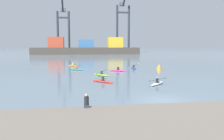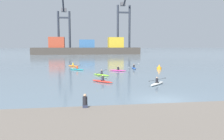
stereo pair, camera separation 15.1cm
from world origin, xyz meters
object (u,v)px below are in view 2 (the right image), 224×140
at_px(channel_buoy, 159,68).
at_px(seated_onlooker, 85,101).
at_px(kayak_red, 102,81).
at_px(kayak_orange, 73,66).
at_px(gantry_crane_west, 64,23).
at_px(gantry_crane_west_mid, 124,20).
at_px(kayak_lime, 101,75).
at_px(kayak_blue, 134,68).
at_px(container_barge, 87,49).
at_px(kayak_magenta, 118,70).
at_px(kayak_teal, 77,69).
at_px(kayak_white, 157,83).

height_order(channel_buoy, seated_onlooker, seated_onlooker).
relative_size(kayak_red, kayak_orange, 0.94).
bearing_deg(channel_buoy, gantry_crane_west, 104.67).
distance_m(gantry_crane_west_mid, seated_onlooker, 120.23).
distance_m(kayak_red, kayak_lime, 6.42).
xyz_separation_m(gantry_crane_west, seated_onlooker, (8.05, -117.35, -15.77)).
relative_size(gantry_crane_west_mid, kayak_blue, 11.05).
height_order(container_barge, kayak_magenta, container_barge).
relative_size(kayak_magenta, kayak_teal, 1.06).
bearing_deg(kayak_lime, gantry_crane_west, 96.59).
distance_m(channel_buoy, kayak_magenta, 8.72).
bearing_deg(kayak_blue, kayak_magenta, -135.25).
height_order(kayak_teal, seated_onlooker, seated_onlooker).
relative_size(gantry_crane_west, kayak_magenta, 11.66).
distance_m(kayak_white, kayak_lime, 10.81).
xyz_separation_m(gantry_crane_west, channel_buoy, (23.30, -89.03, -16.54)).
bearing_deg(kayak_blue, kayak_lime, -127.73).
xyz_separation_m(kayak_red, kayak_lime, (0.52, 6.40, 0.00)).
bearing_deg(kayak_lime, kayak_blue, 52.27).
bearing_deg(kayak_red, kayak_magenta, 71.42).
distance_m(kayak_teal, kayak_lime, 9.56).
xyz_separation_m(gantry_crane_west_mid, kayak_lime, (-22.70, -95.39, -18.68)).
xyz_separation_m(gantry_crane_west_mid, kayak_red, (-23.21, -101.79, -18.68)).
distance_m(gantry_crane_west, seated_onlooker, 118.67).
bearing_deg(kayak_white, kayak_red, 156.70).
height_order(gantry_crane_west, kayak_lime, gantry_crane_west).
xyz_separation_m(kayak_teal, seated_onlooker, (0.67, -29.48, 0.95)).
bearing_deg(container_barge, kayak_magenta, -88.15).
bearing_deg(gantry_crane_west, kayak_red, -84.10).
height_order(kayak_lime, kayak_orange, kayak_orange).
height_order(kayak_red, kayak_teal, kayak_red).
height_order(kayak_teal, kayak_orange, kayak_orange).
bearing_deg(container_barge, kayak_white, -87.13).
xyz_separation_m(container_barge, kayak_blue, (6.58, -76.56, -2.86)).
height_order(kayak_teal, kayak_white, kayak_teal).
distance_m(kayak_magenta, kayak_white, 15.14).
bearing_deg(kayak_orange, kayak_lime, -73.91).
xyz_separation_m(gantry_crane_west, kayak_teal, (7.38, -87.86, -16.73)).
distance_m(container_barge, kayak_lime, 86.42).
relative_size(kayak_blue, kayak_teal, 1.14).
distance_m(kayak_magenta, kayak_blue, 5.61).
xyz_separation_m(gantry_crane_west, gantry_crane_west_mid, (33.86, -1.26, 1.96)).
height_order(kayak_magenta, kayak_red, kayak_red).
distance_m(kayak_lime, kayak_orange, 17.00).
bearing_deg(kayak_lime, container_barge, 89.33).
bearing_deg(seated_onlooker, kayak_lime, 81.46).
height_order(kayak_white, kayak_orange, kayak_orange).
relative_size(gantry_crane_west, kayak_red, 12.78).
relative_size(kayak_blue, kayak_lime, 1.13).
relative_size(kayak_blue, kayak_red, 1.18).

